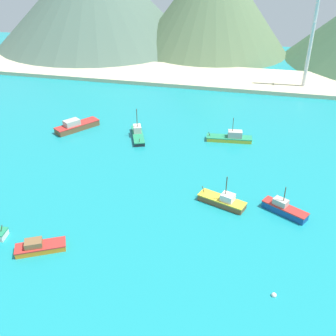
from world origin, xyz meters
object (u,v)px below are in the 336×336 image
fishing_boat_8 (284,209)px  buoy_1 (274,295)px  fishing_boat_6 (76,126)px  fishing_boat_0 (39,247)px  fishing_boat_4 (138,134)px  fishing_boat_5 (231,137)px  fishing_boat_2 (223,201)px  radio_tower (312,35)px

fishing_boat_8 → buoy_1: fishing_boat_8 is taller
fishing_boat_6 → fishing_boat_0: bearing=-72.4°
fishing_boat_0 → fishing_boat_6: size_ratio=0.70×
fishing_boat_4 → buoy_1: bearing=-53.1°
fishing_boat_4 → fishing_boat_8: 40.54m
fishing_boat_5 → fishing_boat_8: (11.56, -26.28, 0.03)m
fishing_boat_2 → radio_tower: size_ratio=0.27×
fishing_boat_0 → fishing_boat_2: (25.53, 18.25, 0.11)m
fishing_boat_8 → fishing_boat_5: bearing=113.7°
radio_tower → buoy_1: bearing=-95.7°
fishing_boat_4 → fishing_boat_6: 16.13m
fishing_boat_4 → radio_tower: 62.86m
fishing_boat_6 → fishing_boat_8: 54.88m
fishing_boat_0 → fishing_boat_8: (36.01, 18.12, 0.17)m
fishing_boat_5 → fishing_boat_6: fishing_boat_5 is taller
fishing_boat_6 → fishing_boat_5: bearing=3.5°
fishing_boat_0 → radio_tower: radio_tower is taller
fishing_boat_4 → fishing_boat_6: size_ratio=0.93×
fishing_boat_2 → fishing_boat_4: fishing_boat_4 is taller
fishing_boat_0 → fishing_boat_4: 41.38m
fishing_boat_0 → fishing_boat_4: size_ratio=0.76×
buoy_1 → fishing_boat_5: bearing=102.4°
radio_tower → fishing_boat_2: bearing=-104.5°
fishing_boat_0 → fishing_boat_2: size_ratio=0.86×
fishing_boat_4 → fishing_boat_5: size_ratio=0.95×
buoy_1 → radio_tower: 89.60m
fishing_boat_5 → buoy_1: (9.98, -45.31, -0.73)m
fishing_boat_2 → fishing_boat_4: bearing=134.7°
buoy_1 → fishing_boat_8: bearing=85.2°
fishing_boat_5 → fishing_boat_8: bearing=-66.3°
fishing_boat_0 → fishing_boat_2: 31.38m
fishing_boat_5 → radio_tower: radio_tower is taller
radio_tower → fishing_boat_8: bearing=-96.0°
fishing_boat_5 → radio_tower: 48.90m
fishing_boat_8 → radio_tower: size_ratio=0.24×
fishing_boat_6 → fishing_boat_8: fishing_boat_8 is taller
fishing_boat_8 → fishing_boat_4: bearing=145.1°
fishing_boat_6 → buoy_1: 64.27m
fishing_boat_0 → fishing_boat_4: bearing=86.2°
fishing_boat_2 → buoy_1: fishing_boat_2 is taller
fishing_boat_6 → buoy_1: (47.80, -42.96, -0.88)m
fishing_boat_2 → fishing_boat_4: (-22.78, 23.03, 0.00)m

